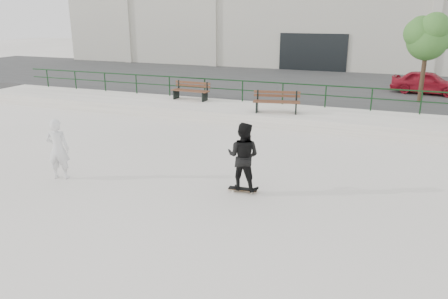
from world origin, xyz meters
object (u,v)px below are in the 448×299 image
at_px(standing_skater, 243,156).
at_px(red_car, 427,82).
at_px(bench_left, 191,91).
at_px(bench_right, 277,102).
at_px(seated_skater, 58,149).
at_px(skateboard, 243,189).
at_px(tree, 429,35).

bearing_deg(standing_skater, red_car, -107.41).
bearing_deg(red_car, standing_skater, 172.59).
xyz_separation_m(bench_left, bench_right, (4.71, -1.29, 0.02)).
bearing_deg(seated_skater, bench_right, -133.14).
bearing_deg(bench_left, seated_skater, -84.07).
bearing_deg(bench_right, standing_skater, -93.79).
bearing_deg(skateboard, red_car, 65.47).
distance_m(skateboard, standing_skater, 0.94).
distance_m(bench_left, red_car, 12.58).
bearing_deg(tree, bench_left, -161.94).
relative_size(red_car, seated_skater, 2.00).
bearing_deg(red_car, tree, -176.70).
bearing_deg(seated_skater, skateboard, 172.76).
bearing_deg(tree, skateboard, -110.98).
distance_m(red_car, seated_skater, 19.23).
xyz_separation_m(skateboard, seated_skater, (-5.31, -0.96, 0.82)).
distance_m(bench_left, tree, 11.51).
distance_m(standing_skater, seated_skater, 5.40).
bearing_deg(bench_left, standing_skater, -54.28).
distance_m(bench_left, skateboard, 10.82).
bearing_deg(red_car, bench_left, 130.37).
relative_size(bench_right, red_car, 0.59).
height_order(bench_left, red_car, red_car).
xyz_separation_m(bench_right, seated_skater, (-4.19, -8.74, -0.07)).
height_order(red_car, standing_skater, standing_skater).
bearing_deg(skateboard, seated_skater, -175.38).
xyz_separation_m(tree, standing_skater, (-4.81, -12.54, -2.62)).
bearing_deg(standing_skater, tree, -109.50).
xyz_separation_m(red_car, seated_skater, (-10.50, -16.11, -0.22)).
xyz_separation_m(skateboard, standing_skater, (0.00, -0.00, 0.94)).
xyz_separation_m(bench_right, tree, (5.93, 4.76, 2.68)).
bearing_deg(seated_skater, bench_left, -104.54).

